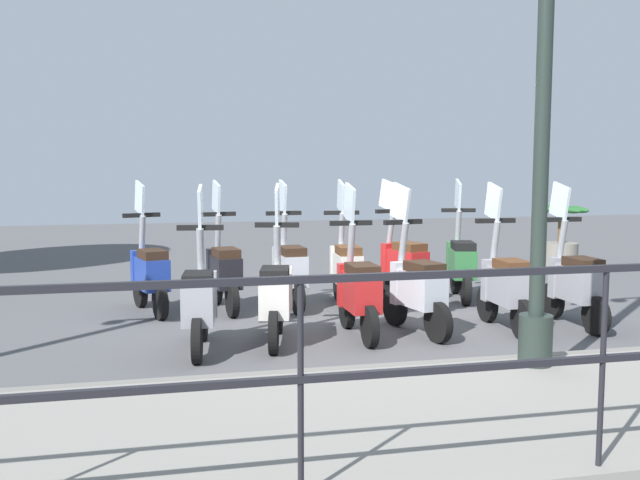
{
  "coord_description": "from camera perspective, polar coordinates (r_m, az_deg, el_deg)",
  "views": [
    {
      "loc": [
        -7.39,
        2.24,
        1.73
      ],
      "look_at": [
        0.2,
        0.5,
        0.9
      ],
      "focal_mm": 40.0,
      "sensor_mm": 36.0,
      "label": 1
    }
  ],
  "objects": [
    {
      "name": "scooter_near_1",
      "position": [
        7.66,
        14.6,
        -3.48
      ],
      "size": [
        1.23,
        0.44,
        1.54
      ],
      "rotation": [
        0.0,
        0.0,
        -0.03
      ],
      "color": "black",
      "rests_on": "ground_plane"
    },
    {
      "name": "scooter_far_4",
      "position": [
        8.49,
        -7.72,
        -2.42
      ],
      "size": [
        1.23,
        0.45,
        1.54
      ],
      "rotation": [
        0.0,
        0.0,
        0.14
      ],
      "color": "black",
      "rests_on": "ground_plane"
    },
    {
      "name": "scooter_near_3",
      "position": [
        7.13,
        3.07,
        -4.0
      ],
      "size": [
        1.23,
        0.44,
        1.54
      ],
      "rotation": [
        0.0,
        0.0,
        0.0
      ],
      "color": "black",
      "rests_on": "ground_plane"
    },
    {
      "name": "scooter_near_5",
      "position": [
        6.68,
        -9.62,
        -4.77
      ],
      "size": [
        1.23,
        0.44,
        1.54
      ],
      "rotation": [
        0.0,
        0.0,
        -0.12
      ],
      "color": "black",
      "rests_on": "ground_plane"
    },
    {
      "name": "lamp_post_near",
      "position": [
        5.77,
        17.38,
        9.25
      ],
      "size": [
        0.26,
        0.9,
        4.34
      ],
      "color": "#232D28",
      "rests_on": "promenade_walkway"
    },
    {
      "name": "scooter_far_2",
      "position": [
        8.65,
        2.08,
        -2.2
      ],
      "size": [
        1.23,
        0.44,
        1.54
      ],
      "rotation": [
        0.0,
        0.0,
        -0.06
      ],
      "color": "black",
      "rests_on": "ground_plane"
    },
    {
      "name": "scooter_near_4",
      "position": [
        6.9,
        -3.55,
        -4.34
      ],
      "size": [
        1.22,
        0.5,
        1.54
      ],
      "rotation": [
        0.0,
        0.0,
        -0.22
      ],
      "color": "black",
      "rests_on": "ground_plane"
    },
    {
      "name": "scooter_far_1",
      "position": [
        9.06,
        6.62,
        -1.87
      ],
      "size": [
        1.2,
        0.54,
        1.54
      ],
      "rotation": [
        0.0,
        0.0,
        0.29
      ],
      "color": "black",
      "rests_on": "ground_plane"
    },
    {
      "name": "scooter_near_0",
      "position": [
        8.05,
        19.68,
        -3.18
      ],
      "size": [
        1.23,
        0.44,
        1.54
      ],
      "rotation": [
        0.0,
        0.0,
        -0.0
      ],
      "color": "black",
      "rests_on": "ground_plane"
    },
    {
      "name": "ground_plane",
      "position": [
        7.91,
        3.88,
        -6.56
      ],
      "size": [
        28.0,
        28.0,
        0.0
      ],
      "primitive_type": "plane",
      "color": "#4C4C4F"
    },
    {
      "name": "fence_railing",
      "position": [
        3.98,
        21.79,
        -6.32
      ],
      "size": [
        0.04,
        16.03,
        1.07
      ],
      "color": "black",
      "rests_on": "promenade_walkway"
    },
    {
      "name": "promenade_walkway",
      "position": [
        5.07,
        14.5,
        -13.18
      ],
      "size": [
        2.2,
        20.0,
        0.15
      ],
      "color": "gray",
      "rests_on": "ground_plane"
    },
    {
      "name": "potted_palm",
      "position": [
        12.28,
        18.69,
        -0.24
      ],
      "size": [
        1.06,
        0.66,
        1.05
      ],
      "color": "slate",
      "rests_on": "ground_plane"
    },
    {
      "name": "scooter_far_3",
      "position": [
        8.59,
        -2.47,
        -2.27
      ],
      "size": [
        1.23,
        0.44,
        1.54
      ],
      "rotation": [
        0.0,
        0.0,
        0.06
      ],
      "color": "black",
      "rests_on": "ground_plane"
    },
    {
      "name": "scooter_far_0",
      "position": [
        9.29,
        11.21,
        -1.74
      ],
      "size": [
        1.21,
        0.52,
        1.54
      ],
      "rotation": [
        0.0,
        0.0,
        -0.25
      ],
      "color": "black",
      "rests_on": "ground_plane"
    },
    {
      "name": "scooter_near_2",
      "position": [
        7.33,
        7.71,
        -3.77
      ],
      "size": [
        1.22,
        0.49,
        1.54
      ],
      "rotation": [
        0.0,
        0.0,
        0.2
      ],
      "color": "black",
      "rests_on": "ground_plane"
    },
    {
      "name": "scooter_far_5",
      "position": [
        8.49,
        -13.49,
        -2.53
      ],
      "size": [
        1.2,
        0.54,
        1.54
      ],
      "rotation": [
        0.0,
        0.0,
        0.28
      ],
      "color": "black",
      "rests_on": "ground_plane"
    }
  ]
}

